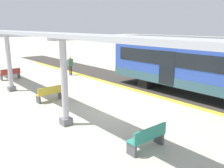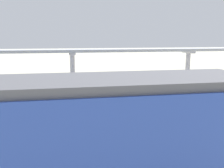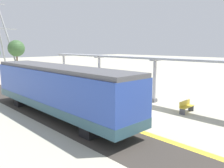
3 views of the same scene
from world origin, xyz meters
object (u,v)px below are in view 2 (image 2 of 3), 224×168
(bench_near_end, at_px, (4,116))
(canopy_pillar_third, at_px, (73,83))
(bench_mid_platform, at_px, (135,108))
(canopy_pillar_second, at_px, (187,80))

(bench_near_end, bearing_deg, canopy_pillar_third, -74.02)
(bench_near_end, relative_size, bench_mid_platform, 1.00)
(canopy_pillar_third, height_order, bench_near_end, canopy_pillar_third)
(bench_near_end, distance_m, bench_mid_platform, 7.20)
(canopy_pillar_third, relative_size, bench_near_end, 2.44)
(canopy_pillar_second, relative_size, bench_near_end, 2.44)
(canopy_pillar_third, distance_m, bench_mid_platform, 3.91)
(bench_mid_platform, bearing_deg, canopy_pillar_second, -75.41)
(canopy_pillar_third, xyz_separation_m, bench_mid_platform, (-0.95, -3.52, -1.42))
(canopy_pillar_third, relative_size, bench_mid_platform, 2.43)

